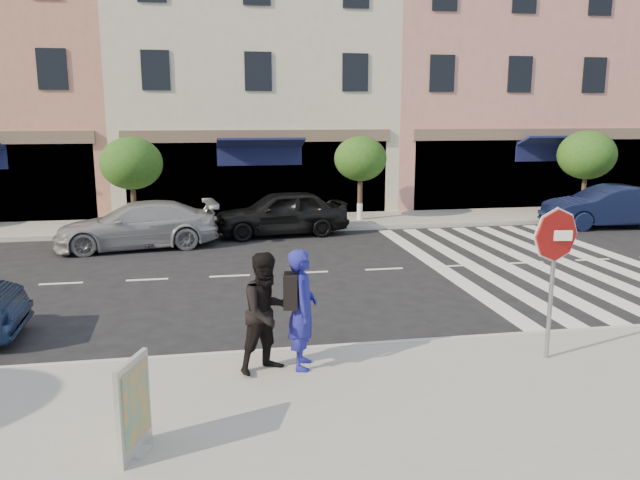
{
  "coord_description": "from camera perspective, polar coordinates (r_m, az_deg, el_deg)",
  "views": [
    {
      "loc": [
        -2.43,
        -11.25,
        4.01
      ],
      "look_at": [
        -0.19,
        1.31,
        1.4
      ],
      "focal_mm": 35.0,
      "sensor_mm": 36.0,
      "label": 1
    }
  ],
  "objects": [
    {
      "name": "ground",
      "position": [
        12.19,
        1.96,
        -7.66
      ],
      "size": [
        120.0,
        120.0,
        0.0
      ],
      "primitive_type": "plane",
      "color": "black",
      "rests_on": "ground"
    },
    {
      "name": "sidewalk_near",
      "position": [
        8.81,
        7.25,
        -15.07
      ],
      "size": [
        60.0,
        4.5,
        0.15
      ],
      "primitive_type": "cube",
      "color": "gray",
      "rests_on": "ground"
    },
    {
      "name": "sidewalk_far",
      "position": [
        22.72,
        -3.85,
        1.57
      ],
      "size": [
        60.0,
        3.0,
        0.15
      ],
      "primitive_type": "cube",
      "color": "gray",
      "rests_on": "ground"
    },
    {
      "name": "building_centre",
      "position": [
        28.35,
        -6.43,
        14.52
      ],
      "size": [
        11.0,
        9.0,
        11.0
      ],
      "primitive_type": "cube",
      "color": "beige",
      "rests_on": "ground"
    },
    {
      "name": "building_east_mid",
      "position": [
        31.59,
        16.69,
        15.63
      ],
      "size": [
        13.0,
        9.0,
        13.0
      ],
      "primitive_type": "cube",
      "color": "tan",
      "rests_on": "ground"
    },
    {
      "name": "street_tree_wb",
      "position": [
        22.26,
        -16.86,
        6.69
      ],
      "size": [
        2.1,
        2.1,
        3.06
      ],
      "color": "#473323",
      "rests_on": "sidewalk_far"
    },
    {
      "name": "street_tree_c",
      "position": [
        22.77,
        3.71,
        7.38
      ],
      "size": [
        1.9,
        1.9,
        3.04
      ],
      "color": "#473323",
      "rests_on": "sidewalk_far"
    },
    {
      "name": "street_tree_ea",
      "position": [
        26.4,
        23.21,
        7.13
      ],
      "size": [
        2.2,
        2.2,
        3.19
      ],
      "color": "#473323",
      "rests_on": "sidewalk_far"
    },
    {
      "name": "stop_sign",
      "position": [
        10.31,
        20.69,
        -0.83
      ],
      "size": [
        0.86,
        0.18,
        2.44
      ],
      "rotation": [
        0.0,
        0.0,
        -0.17
      ],
      "color": "gray",
      "rests_on": "sidewalk_near"
    },
    {
      "name": "photographer",
      "position": [
        9.54,
        -1.62,
        -6.33
      ],
      "size": [
        0.56,
        0.75,
        1.86
      ],
      "primitive_type": "imported",
      "rotation": [
        0.0,
        0.0,
        1.38
      ],
      "color": "navy",
      "rests_on": "sidewalk_near"
    },
    {
      "name": "walker",
      "position": [
        9.43,
        -4.84,
        -6.63
      ],
      "size": [
        1.12,
        1.04,
        1.85
      ],
      "primitive_type": "imported",
      "rotation": [
        0.0,
        0.0,
        0.49
      ],
      "color": "black",
      "rests_on": "sidewalk_near"
    },
    {
      "name": "poster_board",
      "position": [
        7.64,
        -16.63,
        -14.53
      ],
      "size": [
        0.34,
        0.73,
        1.15
      ],
      "rotation": [
        0.0,
        0.0,
        -0.34
      ],
      "color": "beige",
      "rests_on": "sidewalk_near"
    },
    {
      "name": "car_far_left",
      "position": [
        19.53,
        -16.38,
        1.31
      ],
      "size": [
        4.97,
        2.53,
        1.38
      ],
      "primitive_type": "imported",
      "rotation": [
        0.0,
        0.0,
        -1.44
      ],
      "color": "gray",
      "rests_on": "ground"
    },
    {
      "name": "car_far_mid",
      "position": [
        20.74,
        -3.61,
        2.5
      ],
      "size": [
        4.57,
        2.24,
        1.5
      ],
      "primitive_type": "imported",
      "rotation": [
        0.0,
        0.0,
        -1.46
      ],
      "color": "black",
      "rests_on": "ground"
    },
    {
      "name": "car_far_right",
      "position": [
        24.37,
        24.89,
        2.79
      ],
      "size": [
        4.62,
        1.92,
        1.49
      ],
      "primitive_type": "imported",
      "rotation": [
        0.0,
        0.0,
        -1.65
      ],
      "color": "black",
      "rests_on": "ground"
    }
  ]
}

